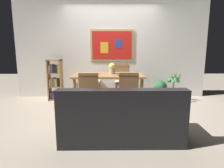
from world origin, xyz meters
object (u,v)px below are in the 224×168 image
(dining_chair_far_right, at_px, (122,78))
(bookshelf, at_px, (55,81))
(dining_table, at_px, (108,78))
(flower_vase, at_px, (112,68))
(potted_palm, at_px, (173,89))
(tv_remote, at_px, (119,75))
(dining_chair_near_right, at_px, (128,90))
(leather_couch, at_px, (121,120))
(dining_chair_near_left, at_px, (89,91))
(dining_chair_far_left, at_px, (94,78))
(potted_ivy, at_px, (160,89))

(dining_chair_far_right, height_order, bookshelf, bookshelf)
(dining_table, distance_m, flower_vase, 0.27)
(potted_palm, bearing_deg, tv_remote, -162.13)
(dining_chair_far_right, bearing_deg, bookshelf, -172.66)
(dining_chair_near_right, xyz_separation_m, tv_remote, (-0.16, 0.54, 0.23))
(dining_table, distance_m, dining_chair_near_right, 0.88)
(dining_table, relative_size, leather_couch, 0.91)
(leather_couch, bearing_deg, dining_chair_far_right, 86.19)
(flower_vase, relative_size, tv_remote, 1.65)
(dining_chair_near_right, distance_m, flower_vase, 0.97)
(dining_chair_near_right, relative_size, flower_vase, 3.44)
(dining_chair_near_left, height_order, dining_chair_far_right, same)
(dining_table, relative_size, potted_palm, 2.04)
(dining_chair_near_left, distance_m, dining_chair_far_left, 1.60)
(dining_chair_far_left, distance_m, bookshelf, 1.02)
(dining_chair_far_left, xyz_separation_m, leather_couch, (0.61, -2.59, -0.22))
(dining_table, xyz_separation_m, flower_vase, (0.09, 0.08, 0.24))
(tv_remote, bearing_deg, potted_palm, 17.87)
(dining_chair_far_left, xyz_separation_m, potted_ivy, (1.82, -0.18, -0.27))
(dining_chair_far_left, bearing_deg, flower_vase, -55.10)
(leather_couch, height_order, tv_remote, leather_couch)
(potted_ivy, bearing_deg, dining_chair_far_right, 171.49)
(dining_chair_near_right, xyz_separation_m, potted_ivy, (1.01, 1.38, -0.27))
(dining_chair_near_right, relative_size, dining_chair_far_left, 1.00)
(dining_chair_far_left, height_order, potted_ivy, dining_chair_far_left)
(tv_remote, bearing_deg, potted_ivy, 35.65)
(dining_table, relative_size, dining_chair_far_left, 1.80)
(dining_table, bearing_deg, potted_palm, 7.88)
(dining_table, relative_size, dining_chair_far_right, 1.80)
(potted_ivy, bearing_deg, dining_chair_near_left, -141.51)
(dining_chair_far_left, height_order, bookshelf, bookshelf)
(dining_chair_near_right, bearing_deg, leather_couch, -101.00)
(dining_chair_far_left, xyz_separation_m, tv_remote, (0.65, -1.02, 0.23))
(dining_table, relative_size, dining_chair_near_left, 1.80)
(bookshelf, height_order, potted_palm, bookshelf)
(bookshelf, bearing_deg, dining_chair_near_right, -35.92)
(dining_chair_near_left, bearing_deg, leather_couch, -59.68)
(leather_couch, distance_m, bookshelf, 2.83)
(dining_chair_far_left, xyz_separation_m, dining_chair_far_right, (0.78, -0.03, 0.00))
(flower_vase, bearing_deg, dining_chair_near_right, -69.79)
(dining_chair_far_right, relative_size, tv_remote, 5.68)
(potted_palm, distance_m, tv_remote, 1.53)
(dining_chair_near_right, xyz_separation_m, dining_chair_far_left, (-0.81, 1.56, 0.00))
(dining_chair_far_right, distance_m, potted_palm, 1.39)
(dining_chair_near_left, bearing_deg, dining_chair_far_left, 91.30)
(dining_table, bearing_deg, dining_chair_near_left, -114.79)
(dining_chair_far_right, xyz_separation_m, tv_remote, (-0.13, -0.99, 0.23))
(leather_couch, bearing_deg, tv_remote, 88.58)
(dining_table, height_order, dining_chair_far_left, dining_chair_far_left)
(dining_table, bearing_deg, dining_chair_far_right, 63.91)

